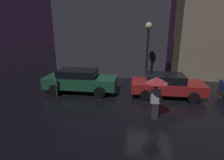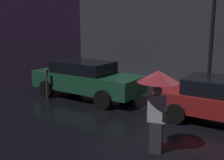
{
  "view_description": "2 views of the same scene",
  "coord_description": "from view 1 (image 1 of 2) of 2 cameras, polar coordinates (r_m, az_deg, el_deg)",
  "views": [
    {
      "loc": [
        -0.77,
        -8.98,
        4.02
      ],
      "look_at": [
        -2.09,
        -0.22,
        1.37
      ],
      "focal_mm": 28.0,
      "sensor_mm": 36.0,
      "label": 1
    },
    {
      "loc": [
        2.66,
        -7.27,
        3.09
      ],
      "look_at": [
        -2.02,
        -0.3,
        1.3
      ],
      "focal_mm": 45.0,
      "sensor_mm": 36.0,
      "label": 2
    }
  ],
  "objects": [
    {
      "name": "street_lamp_near",
      "position": [
        12.59,
        11.68,
        12.9
      ],
      "size": [
        0.48,
        0.48,
        4.39
      ],
      "color": "black",
      "rests_on": "ground"
    },
    {
      "name": "parking_meter",
      "position": [
        10.91,
        -17.81,
        -1.64
      ],
      "size": [
        0.12,
        0.1,
        1.19
      ],
      "color": "#4C5154",
      "rests_on": "ground"
    },
    {
      "name": "pedestrian_with_umbrella",
      "position": [
        7.87,
        14.29,
        -2.16
      ],
      "size": [
        0.96,
        0.96,
        1.99
      ],
      "rotation": [
        0.0,
        0.0,
        3.38
      ],
      "color": "#383842",
      "rests_on": "ground"
    },
    {
      "name": "building_facade_left",
      "position": [
        15.67,
        -0.27,
        15.83
      ],
      "size": [
        9.15,
        3.0,
        7.58
      ],
      "color": "#3D3D47",
      "rests_on": "ground"
    },
    {
      "name": "ground_plane",
      "position": [
        9.87,
        12.38,
        -7.77
      ],
      "size": [
        60.0,
        60.0,
        0.0
      ],
      "primitive_type": "plane",
      "color": "black"
    },
    {
      "name": "parked_car_red",
      "position": [
        11.07,
        17.38,
        -1.44
      ],
      "size": [
        4.28,
        1.97,
        1.36
      ],
      "rotation": [
        0.0,
        0.0,
        0.01
      ],
      "color": "maroon",
      "rests_on": "ground"
    },
    {
      "name": "parked_car_green",
      "position": [
        11.41,
        -10.36,
        -0.05
      ],
      "size": [
        4.6,
        1.92,
        1.48
      ],
      "rotation": [
        0.0,
        0.0,
        0.01
      ],
      "color": "#1E5638",
      "rests_on": "ground"
    }
  ]
}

